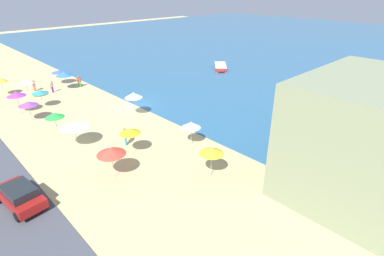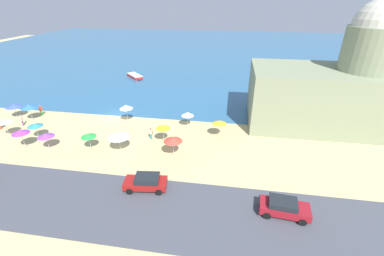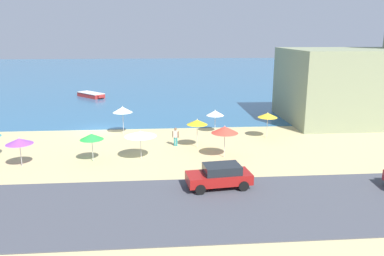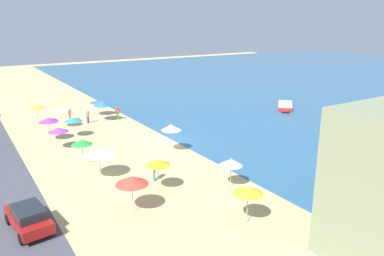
{
  "view_description": "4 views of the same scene",
  "coord_description": "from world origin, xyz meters",
  "px_view_note": "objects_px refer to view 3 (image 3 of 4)",
  "views": [
    {
      "loc": [
        28.69,
        -18.21,
        12.96
      ],
      "look_at": [
        10.52,
        -0.74,
        0.88
      ],
      "focal_mm": 28.0,
      "sensor_mm": 36.0,
      "label": 1
    },
    {
      "loc": [
        17.26,
        -33.72,
        16.45
      ],
      "look_at": [
        12.65,
        -4.43,
        1.14
      ],
      "focal_mm": 24.0,
      "sensor_mm": 36.0,
      "label": 2
    },
    {
      "loc": [
        6.52,
        -37.18,
        9.45
      ],
      "look_at": [
        9.09,
        -5.43,
        1.38
      ],
      "focal_mm": 35.0,
      "sensor_mm": 36.0,
      "label": 3
    },
    {
      "loc": [
        31.48,
        -17.92,
        11.86
      ],
      "look_at": [
        0.98,
        1.52,
        1.4
      ],
      "focal_mm": 35.0,
      "sensor_mm": 36.0,
      "label": 4
    }
  ],
  "objects_px": {
    "beach_umbrella_5": "(197,122)",
    "beach_umbrella_11": "(225,130)",
    "beach_umbrella_3": "(123,110)",
    "skiff_nearshore": "(91,95)",
    "beach_umbrella_9": "(19,141)",
    "beach_umbrella_8": "(215,113)",
    "beach_umbrella_0": "(140,134)",
    "beach_umbrella_7": "(268,115)",
    "beach_umbrella_12": "(92,137)",
    "parked_car_0": "(220,176)",
    "bather_3": "(176,136)"
  },
  "relations": [
    {
      "from": "beach_umbrella_5",
      "to": "beach_umbrella_11",
      "type": "relative_size",
      "value": 0.97
    },
    {
      "from": "beach_umbrella_3",
      "to": "beach_umbrella_11",
      "type": "bearing_deg",
      "value": -41.84
    },
    {
      "from": "skiff_nearshore",
      "to": "beach_umbrella_9",
      "type": "bearing_deg",
      "value": -89.21
    },
    {
      "from": "beach_umbrella_8",
      "to": "beach_umbrella_11",
      "type": "xyz_separation_m",
      "value": [
        -0.34,
        -7.61,
        0.28
      ]
    },
    {
      "from": "beach_umbrella_0",
      "to": "beach_umbrella_3",
      "type": "height_order",
      "value": "beach_umbrella_3"
    },
    {
      "from": "beach_umbrella_7",
      "to": "beach_umbrella_9",
      "type": "distance_m",
      "value": 20.92
    },
    {
      "from": "beach_umbrella_3",
      "to": "beach_umbrella_5",
      "type": "height_order",
      "value": "beach_umbrella_3"
    },
    {
      "from": "beach_umbrella_9",
      "to": "beach_umbrella_7",
      "type": "bearing_deg",
      "value": 17.18
    },
    {
      "from": "beach_umbrella_7",
      "to": "skiff_nearshore",
      "type": "bearing_deg",
      "value": 129.92
    },
    {
      "from": "beach_umbrella_5",
      "to": "beach_umbrella_8",
      "type": "bearing_deg",
      "value": 65.23
    },
    {
      "from": "beach_umbrella_7",
      "to": "beach_umbrella_5",
      "type": "bearing_deg",
      "value": -159.78
    },
    {
      "from": "beach_umbrella_9",
      "to": "beach_umbrella_8",
      "type": "bearing_deg",
      "value": 28.79
    },
    {
      "from": "beach_umbrella_12",
      "to": "parked_car_0",
      "type": "distance_m",
      "value": 10.63
    },
    {
      "from": "beach_umbrella_12",
      "to": "parked_car_0",
      "type": "bearing_deg",
      "value": -33.51
    },
    {
      "from": "beach_umbrella_0",
      "to": "beach_umbrella_12",
      "type": "xyz_separation_m",
      "value": [
        -3.62,
        -0.28,
        -0.07
      ]
    },
    {
      "from": "beach_umbrella_3",
      "to": "beach_umbrella_5",
      "type": "relative_size",
      "value": 1.11
    },
    {
      "from": "beach_umbrella_3",
      "to": "parked_car_0",
      "type": "distance_m",
      "value": 15.54
    },
    {
      "from": "parked_car_0",
      "to": "beach_umbrella_5",
      "type": "bearing_deg",
      "value": 93.78
    },
    {
      "from": "beach_umbrella_8",
      "to": "skiff_nearshore",
      "type": "height_order",
      "value": "beach_umbrella_8"
    },
    {
      "from": "beach_umbrella_5",
      "to": "beach_umbrella_7",
      "type": "relative_size",
      "value": 1.03
    },
    {
      "from": "beach_umbrella_7",
      "to": "beach_umbrella_11",
      "type": "xyz_separation_m",
      "value": [
        -4.88,
        -5.3,
        0.09
      ]
    },
    {
      "from": "beach_umbrella_5",
      "to": "beach_umbrella_12",
      "type": "bearing_deg",
      "value": -160.27
    },
    {
      "from": "beach_umbrella_11",
      "to": "bather_3",
      "type": "xyz_separation_m",
      "value": [
        -3.69,
        3.37,
        -1.32
      ]
    },
    {
      "from": "beach_umbrella_11",
      "to": "skiff_nearshore",
      "type": "bearing_deg",
      "value": 117.61
    },
    {
      "from": "beach_umbrella_5",
      "to": "beach_umbrella_12",
      "type": "height_order",
      "value": "beach_umbrella_5"
    },
    {
      "from": "beach_umbrella_9",
      "to": "bather_3",
      "type": "bearing_deg",
      "value": 20.41
    },
    {
      "from": "beach_umbrella_0",
      "to": "beach_umbrella_12",
      "type": "distance_m",
      "value": 3.63
    },
    {
      "from": "beach_umbrella_12",
      "to": "beach_umbrella_9",
      "type": "bearing_deg",
      "value": -171.6
    },
    {
      "from": "beach_umbrella_3",
      "to": "beach_umbrella_9",
      "type": "bearing_deg",
      "value": -127.47
    },
    {
      "from": "beach_umbrella_3",
      "to": "beach_umbrella_8",
      "type": "height_order",
      "value": "beach_umbrella_3"
    },
    {
      "from": "beach_umbrella_9",
      "to": "bather_3",
      "type": "distance_m",
      "value": 12.23
    },
    {
      "from": "beach_umbrella_3",
      "to": "parked_car_0",
      "type": "bearing_deg",
      "value": -61.97
    },
    {
      "from": "beach_umbrella_9",
      "to": "beach_umbrella_12",
      "type": "bearing_deg",
      "value": 8.4
    },
    {
      "from": "beach_umbrella_5",
      "to": "beach_umbrella_8",
      "type": "distance_m",
      "value": 5.29
    },
    {
      "from": "bather_3",
      "to": "parked_car_0",
      "type": "xyz_separation_m",
      "value": [
        2.39,
        -9.35,
        -0.07
      ]
    },
    {
      "from": "beach_umbrella_8",
      "to": "skiff_nearshore",
      "type": "xyz_separation_m",
      "value": [
        -15.87,
        22.09,
        -1.56
      ]
    },
    {
      "from": "beach_umbrella_3",
      "to": "beach_umbrella_7",
      "type": "xyz_separation_m",
      "value": [
        13.44,
        -2.36,
        -0.27
      ]
    },
    {
      "from": "beach_umbrella_3",
      "to": "beach_umbrella_12",
      "type": "relative_size",
      "value": 1.23
    },
    {
      "from": "beach_umbrella_3",
      "to": "beach_umbrella_9",
      "type": "xyz_separation_m",
      "value": [
        -6.55,
        -8.54,
        -0.49
      ]
    },
    {
      "from": "beach_umbrella_11",
      "to": "skiff_nearshore",
      "type": "relative_size",
      "value": 0.54
    },
    {
      "from": "parked_car_0",
      "to": "beach_umbrella_11",
      "type": "bearing_deg",
      "value": 77.78
    },
    {
      "from": "bather_3",
      "to": "beach_umbrella_8",
      "type": "bearing_deg",
      "value": 46.48
    },
    {
      "from": "beach_umbrella_5",
      "to": "skiff_nearshore",
      "type": "bearing_deg",
      "value": 116.92
    },
    {
      "from": "beach_umbrella_12",
      "to": "skiff_nearshore",
      "type": "height_order",
      "value": "beach_umbrella_12"
    },
    {
      "from": "beach_umbrella_5",
      "to": "parked_car_0",
      "type": "relative_size",
      "value": 0.6
    },
    {
      "from": "beach_umbrella_8",
      "to": "skiff_nearshore",
      "type": "relative_size",
      "value": 0.48
    },
    {
      "from": "beach_umbrella_0",
      "to": "beach_umbrella_8",
      "type": "bearing_deg",
      "value": 47.57
    },
    {
      "from": "parked_car_0",
      "to": "skiff_nearshore",
      "type": "relative_size",
      "value": 0.88
    },
    {
      "from": "beach_umbrella_0",
      "to": "beach_umbrella_7",
      "type": "relative_size",
      "value": 1.02
    },
    {
      "from": "parked_car_0",
      "to": "beach_umbrella_7",
      "type": "bearing_deg",
      "value": 61.29
    }
  ]
}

